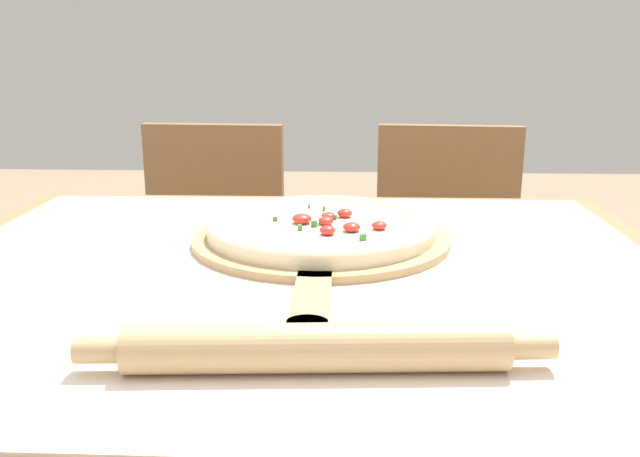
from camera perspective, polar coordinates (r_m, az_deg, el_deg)
dining_table at (r=0.98m, az=-2.00°, el=-10.44°), size 1.12×0.97×0.78m
towel_cloth at (r=0.94m, az=-2.07°, el=-3.57°), size 1.04×0.89×0.00m
pizza_peel at (r=1.04m, az=0.03°, el=-1.08°), size 0.40×0.57×0.01m
pizza at (r=1.05m, az=0.08°, el=0.16°), size 0.35×0.35×0.03m
rolling_pin at (r=0.65m, az=-0.31°, el=-10.01°), size 0.45×0.07×0.05m
chair_left at (r=1.85m, az=-9.31°, el=-3.19°), size 0.42×0.42×0.88m
chair_right at (r=1.83m, az=10.54°, el=-3.45°), size 0.43×0.43×0.88m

